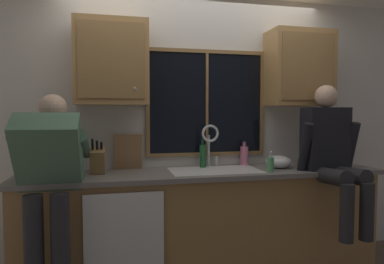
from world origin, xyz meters
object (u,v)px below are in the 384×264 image
(knife_block, at_px, (97,161))
(mixing_bowl, at_px, (279,162))
(person_standing, at_px, (50,178))
(soap_dispenser, at_px, (270,164))
(person_sitting_on_counter, at_px, (332,150))
(bottle_green_glass, at_px, (244,155))
(cutting_board, at_px, (128,152))
(bottle_tall_clear, at_px, (203,155))

(knife_block, xyz_separation_m, mixing_bowl, (1.63, -0.02, -0.05))
(person_standing, xyz_separation_m, soap_dispenser, (1.77, 0.13, 0.02))
(person_sitting_on_counter, distance_m, soap_dispenser, 0.56)
(person_standing, bearing_deg, knife_block, 47.85)
(person_standing, distance_m, bottle_green_glass, 1.78)
(knife_block, distance_m, cutting_board, 0.32)
(cutting_board, height_order, bottle_green_glass, cutting_board)
(person_standing, relative_size, person_sitting_on_counter, 1.25)
(soap_dispenser, height_order, bottle_green_glass, bottle_green_glass)
(knife_block, distance_m, soap_dispenser, 1.47)
(mixing_bowl, height_order, bottle_tall_clear, bottle_tall_clear)
(person_sitting_on_counter, bearing_deg, soap_dispenser, 171.52)
(person_standing, xyz_separation_m, mixing_bowl, (1.95, 0.33, 0.01))
(knife_block, bearing_deg, bottle_tall_clear, 9.08)
(soap_dispenser, relative_size, bottle_tall_clear, 0.66)
(person_standing, xyz_separation_m, knife_block, (0.32, 0.35, 0.06))
(mixing_bowl, xyz_separation_m, bottle_tall_clear, (-0.69, 0.17, 0.06))
(person_standing, xyz_separation_m, bottle_green_glass, (1.69, 0.55, 0.05))
(person_standing, distance_m, soap_dispenser, 1.77)
(person_sitting_on_counter, distance_m, mixing_bowl, 0.48)
(person_standing, bearing_deg, cutting_board, 43.20)
(person_sitting_on_counter, relative_size, soap_dispenser, 6.94)
(person_sitting_on_counter, bearing_deg, person_standing, -178.72)
(cutting_board, xyz_separation_m, bottle_tall_clear, (0.69, -0.04, -0.05))
(mixing_bowl, bearing_deg, knife_block, 179.37)
(bottle_green_glass, xyz_separation_m, bottle_tall_clear, (-0.43, -0.05, 0.02))
(person_sitting_on_counter, relative_size, mixing_bowl, 5.20)
(person_sitting_on_counter, height_order, mixing_bowl, person_sitting_on_counter)
(bottle_green_glass, bearing_deg, person_sitting_on_counter, -38.88)
(knife_block, bearing_deg, person_sitting_on_counter, -8.47)
(mixing_bowl, bearing_deg, cutting_board, 171.43)
(cutting_board, height_order, bottle_tall_clear, cutting_board)
(bottle_tall_clear, bearing_deg, cutting_board, 176.82)
(person_standing, height_order, knife_block, person_standing)
(person_sitting_on_counter, bearing_deg, mixing_bowl, 142.40)
(person_standing, distance_m, mixing_bowl, 1.98)
(person_standing, distance_m, knife_block, 0.47)
(cutting_board, xyz_separation_m, soap_dispenser, (1.20, -0.41, -0.09))
(cutting_board, distance_m, mixing_bowl, 1.39)
(bottle_tall_clear, bearing_deg, mixing_bowl, -13.80)
(cutting_board, bearing_deg, person_sitting_on_counter, -15.64)
(person_standing, height_order, soap_dispenser, person_standing)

